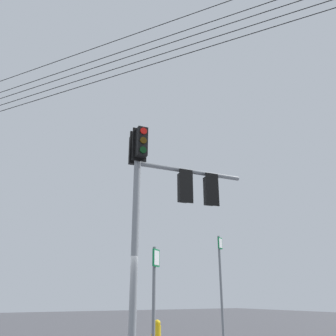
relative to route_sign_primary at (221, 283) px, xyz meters
name	(u,v)px	position (x,y,z in m)	size (l,w,h in m)	color
signal_mast_assembly	(160,190)	(0.30, 1.83, 2.59)	(0.97, 3.75, 6.24)	gray
route_sign_primary	(221,283)	(0.00, 0.00, 0.00)	(0.17, 0.26, 3.19)	slate
fire_hydrant	(157,334)	(2.04, 0.98, -1.44)	(0.28, 0.28, 0.81)	yellow
route_sign_secondary	(154,297)	(-1.76, 3.06, -0.36)	(0.21, 0.25, 2.47)	slate
overhead_wire_span	(168,43)	(-0.40, 1.98, 7.37)	(17.24, 13.00, 2.25)	black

